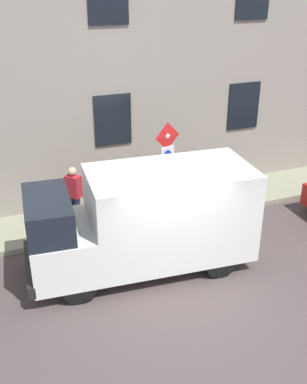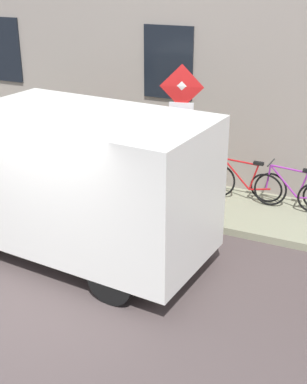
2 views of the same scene
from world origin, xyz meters
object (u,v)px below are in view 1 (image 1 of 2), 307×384
Objects in this scene: delivery_van at (146,219)px; bicycle_red at (179,185)px; pedestrian at (74,194)px; litter_bin at (134,207)px; sign_post_stacked at (167,162)px; bicycle_green at (233,176)px; bicycle_purple at (207,181)px.

delivery_van is 3.90m from bicycle_red.
pedestrian is 1.91× the size of litter_bin.
delivery_van is at bearing 145.07° from sign_post_stacked.
sign_post_stacked is 3.03× the size of litter_bin.
bicycle_red is at bearing -8.17° from bicycle_green.
bicycle_green is at bearing -75.02° from litter_bin.
bicycle_green and bicycle_red have the same top height.
sign_post_stacked is 1.58m from litter_bin.
sign_post_stacked is 2.01m from bicycle_red.
delivery_van reaches higher than litter_bin.
litter_bin is at bearing -96.49° from delivery_van.
delivery_van reaches higher than pedestrian.
litter_bin is at bearing 81.02° from sign_post_stacked.
bicycle_green is 0.99× the size of pedestrian.
delivery_van is 6.08× the size of litter_bin.
sign_post_stacked is at bearing 126.68° from pedestrian.
bicycle_purple is 1.91× the size of litter_bin.
delivery_van is 3.20× the size of bicycle_red.
delivery_van is 5.26m from bicycle_green.
delivery_van is at bearing 74.83° from pedestrian.
pedestrian reaches higher than litter_bin.
litter_bin is (2.06, -0.40, -0.74)m from delivery_van.
bicycle_green is (3.07, -4.19, -0.82)m from delivery_van.
bicycle_purple is at bearing -179.78° from bicycle_red.
bicycle_green is at bearing -139.25° from delivery_van.
bicycle_red is (-0.00, 0.96, 0.00)m from bicycle_purple.
bicycle_green is 1.00× the size of bicycle_red.
sign_post_stacked is 1.60× the size of bicycle_green.
delivery_van is 3.18× the size of pedestrian.
bicycle_green is 3.92m from litter_bin.
delivery_van is at bearing 46.05° from bicycle_purple.
sign_post_stacked reaches higher than delivery_van.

